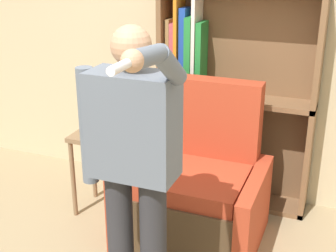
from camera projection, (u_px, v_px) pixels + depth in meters
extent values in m
cube|color=beige|center=(235.00, 30.00, 3.70)|extent=(8.00, 0.06, 2.80)
cube|color=brown|center=(165.00, 91.00, 3.90)|extent=(0.04, 0.28, 1.79)
cube|color=brown|center=(314.00, 108.00, 3.49)|extent=(0.04, 0.28, 1.79)
cube|color=brown|center=(239.00, 94.00, 3.81)|extent=(1.24, 0.01, 1.79)
cube|color=brown|center=(230.00, 196.00, 4.01)|extent=(1.24, 0.28, 0.04)
cube|color=brown|center=(235.00, 99.00, 3.70)|extent=(1.24, 0.28, 0.04)
cube|color=white|center=(170.00, 143.00, 4.05)|extent=(0.03, 0.18, 0.78)
cube|color=purple|center=(174.00, 144.00, 4.04)|extent=(0.02, 0.16, 0.76)
cube|color=black|center=(179.00, 143.00, 4.02)|extent=(0.04, 0.22, 0.80)
cube|color=black|center=(184.00, 149.00, 4.02)|extent=(0.04, 0.22, 0.70)
cube|color=black|center=(189.00, 152.00, 4.01)|extent=(0.05, 0.17, 0.66)
cube|color=#9E7A47|center=(194.00, 159.00, 4.02)|extent=(0.04, 0.22, 0.54)
cube|color=#238438|center=(199.00, 157.00, 3.99)|extent=(0.03, 0.17, 0.60)
cube|color=black|center=(205.00, 149.00, 3.95)|extent=(0.05, 0.19, 0.77)
cube|color=#9E7A47|center=(170.00, 55.00, 3.77)|extent=(0.03, 0.17, 0.58)
cube|color=#BC4C56|center=(175.00, 57.00, 3.77)|extent=(0.04, 0.18, 0.55)
cube|color=orange|center=(179.00, 41.00, 3.71)|extent=(0.03, 0.21, 0.82)
cube|color=#1E47B2|center=(185.00, 50.00, 3.72)|extent=(0.05, 0.16, 0.67)
cube|color=#238438|center=(191.00, 55.00, 3.71)|extent=(0.05, 0.23, 0.61)
cube|color=white|center=(197.00, 43.00, 3.66)|extent=(0.03, 0.21, 0.81)
cube|color=#238438|center=(201.00, 58.00, 3.69)|extent=(0.04, 0.20, 0.57)
cube|color=#4C3823|center=(192.00, 212.00, 3.41)|extent=(0.79, 0.73, 0.42)
cube|color=#B23D23|center=(191.00, 181.00, 3.28)|extent=(0.75, 0.61, 0.12)
cube|color=#B23D23|center=(207.00, 138.00, 3.53)|extent=(0.79, 0.16, 0.92)
cube|color=#B23D23|center=(137.00, 192.00, 3.54)|extent=(0.10, 0.81, 0.57)
cube|color=#B23D23|center=(253.00, 215.00, 3.23)|extent=(0.10, 0.81, 0.57)
cylinder|color=#2D2D33|center=(121.00, 240.00, 2.69)|extent=(0.15, 0.15, 0.88)
cylinder|color=#2D2D33|center=(153.00, 248.00, 2.62)|extent=(0.15, 0.15, 0.88)
cube|color=slate|center=(133.00, 126.00, 2.40)|extent=(0.46, 0.24, 0.56)
sphere|color=tan|center=(131.00, 46.00, 2.25)|extent=(0.20, 0.20, 0.20)
cylinder|color=slate|center=(88.00, 127.00, 2.51)|extent=(0.09, 0.09, 0.65)
cylinder|color=slate|center=(169.00, 66.00, 2.09)|extent=(0.09, 0.28, 0.23)
cylinder|color=slate|center=(147.00, 57.00, 1.84)|extent=(0.08, 0.27, 0.10)
sphere|color=tan|center=(132.00, 61.00, 1.72)|extent=(0.09, 0.09, 0.09)
cylinder|color=white|center=(121.00, 67.00, 1.64)|extent=(0.04, 0.15, 0.04)
cube|color=#846647|center=(99.00, 135.00, 3.62)|extent=(0.37, 0.37, 0.04)
cylinder|color=#846647|center=(73.00, 179.00, 3.66)|extent=(0.04, 0.04, 0.64)
cylinder|color=#846647|center=(109.00, 186.00, 3.55)|extent=(0.04, 0.04, 0.64)
cylinder|color=#846647|center=(94.00, 163.00, 3.93)|extent=(0.04, 0.04, 0.64)
cylinder|color=#846647|center=(127.00, 169.00, 3.82)|extent=(0.04, 0.04, 0.64)
cylinder|color=#4C4233|center=(98.00, 132.00, 3.61)|extent=(0.17, 0.17, 0.02)
cylinder|color=#4C4233|center=(97.00, 113.00, 3.55)|extent=(0.04, 0.04, 0.28)
cone|color=beige|center=(95.00, 82.00, 3.47)|extent=(0.23, 0.23, 0.20)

